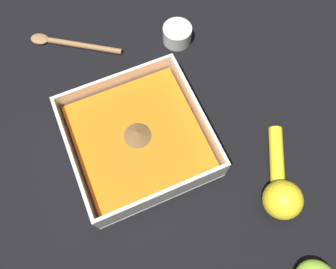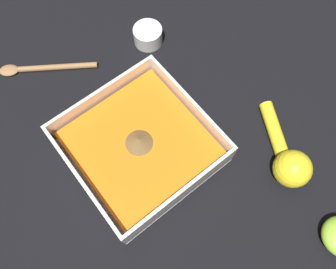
# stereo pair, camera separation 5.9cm
# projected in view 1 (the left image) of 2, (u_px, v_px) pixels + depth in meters

# --- Properties ---
(ground_plane) EXTENTS (4.00, 4.00, 0.00)m
(ground_plane) POSITION_uv_depth(u_px,v_px,m) (148.00, 151.00, 0.62)
(ground_plane) COLOR black
(square_dish) EXTENTS (0.24, 0.24, 0.07)m
(square_dish) POSITION_uv_depth(u_px,v_px,m) (139.00, 139.00, 0.60)
(square_dish) COLOR silver
(square_dish) RESTS_ON ground_plane
(spice_bowl) EXTENTS (0.06, 0.06, 0.04)m
(spice_bowl) POSITION_uv_depth(u_px,v_px,m) (177.00, 35.00, 0.70)
(spice_bowl) COLOR silver
(spice_bowl) RESTS_ON ground_plane
(lemon_squeezer) EXTENTS (0.16, 0.11, 0.07)m
(lemon_squeezer) POSITION_uv_depth(u_px,v_px,m) (281.00, 191.00, 0.56)
(lemon_squeezer) COLOR yellow
(lemon_squeezer) RESTS_ON ground_plane
(wooden_spoon) EXTENTS (0.13, 0.18, 0.01)m
(wooden_spoon) POSITION_uv_depth(u_px,v_px,m) (70.00, 44.00, 0.71)
(wooden_spoon) COLOR olive
(wooden_spoon) RESTS_ON ground_plane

